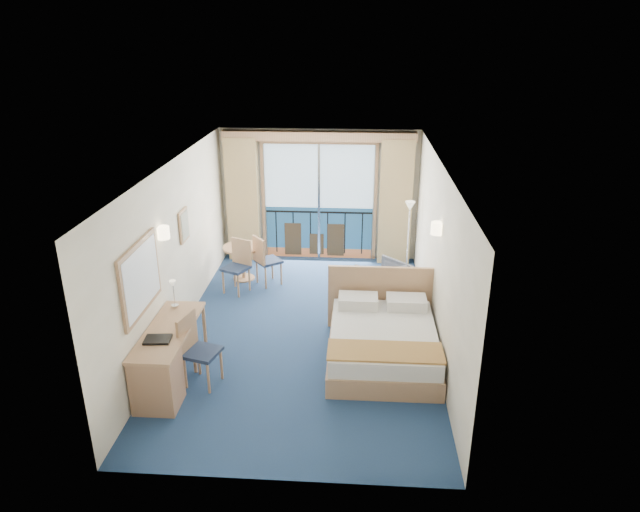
{
  "coord_description": "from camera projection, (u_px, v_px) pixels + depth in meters",
  "views": [
    {
      "loc": [
        0.78,
        -8.01,
        4.53
      ],
      "look_at": [
        0.22,
        0.2,
        1.23
      ],
      "focal_mm": 32.0,
      "sensor_mm": 36.0,
      "label": 1
    }
  ],
  "objects": [
    {
      "name": "curtain_right",
      "position": [
        396.0,
        203.0,
        11.42
      ],
      "size": [
        0.65,
        0.22,
        2.55
      ],
      "primitive_type": "cube",
      "color": "tan",
      "rests_on": "room_walls"
    },
    {
      "name": "table_chair_a",
      "position": [
        265.0,
        258.0,
        10.63
      ],
      "size": [
        0.59,
        0.59,
        0.97
      ],
      "rotation": [
        0.0,
        0.0,
        2.24
      ],
      "color": "#202E4C",
      "rests_on": "ground"
    },
    {
      "name": "armchair",
      "position": [
        383.0,
        282.0,
        10.09
      ],
      "size": [
        1.07,
        1.07,
        0.7
      ],
      "primitive_type": "imported",
      "rotation": [
        0.0,
        0.0,
        3.92
      ],
      "color": "#424951",
      "rests_on": "ground"
    },
    {
      "name": "desk_chair",
      "position": [
        196.0,
        346.0,
        7.64
      ],
      "size": [
        0.55,
        0.54,
        1.01
      ],
      "rotation": [
        0.0,
        0.0,
        1.29
      ],
      "color": "#202E4C",
      "rests_on": "ground"
    },
    {
      "name": "mirror",
      "position": [
        141.0,
        278.0,
        7.31
      ],
      "size": [
        0.05,
        1.25,
        0.95
      ],
      "color": "tan",
      "rests_on": "room_walls"
    },
    {
      "name": "curtain_left",
      "position": [
        243.0,
        200.0,
        11.62
      ],
      "size": [
        0.65,
        0.22,
        2.55
      ],
      "primitive_type": "cube",
      "color": "tan",
      "rests_on": "room_walls"
    },
    {
      "name": "room_walls",
      "position": [
        304.0,
        227.0,
        8.49
      ],
      "size": [
        4.04,
        6.54,
        2.72
      ],
      "color": "beige",
      "rests_on": "ground"
    },
    {
      "name": "floor_lamp",
      "position": [
        409.0,
        220.0,
        10.77
      ],
      "size": [
        0.21,
        0.21,
        1.52
      ],
      "color": "silver",
      "rests_on": "ground"
    },
    {
      "name": "floor",
      "position": [
        305.0,
        331.0,
        9.15
      ],
      "size": [
        6.5,
        6.5,
        0.0
      ],
      "primitive_type": "plane",
      "color": "navy",
      "rests_on": "ground"
    },
    {
      "name": "nightstand",
      "position": [
        414.0,
        299.0,
        9.66
      ],
      "size": [
        0.4,
        0.38,
        0.52
      ],
      "primitive_type": "cube",
      "color": "#A57557",
      "rests_on": "ground"
    },
    {
      "name": "balcony_door",
      "position": [
        319.0,
        205.0,
        11.71
      ],
      "size": [
        2.36,
        0.03,
        2.52
      ],
      "color": "navy",
      "rests_on": "room_walls"
    },
    {
      "name": "desk_lamp",
      "position": [
        173.0,
        288.0,
        8.1
      ],
      "size": [
        0.11,
        0.11,
        0.4
      ],
      "color": "silver",
      "rests_on": "desk"
    },
    {
      "name": "round_table",
      "position": [
        243.0,
        254.0,
        10.9
      ],
      "size": [
        0.75,
        0.75,
        0.67
      ],
      "color": "tan",
      "rests_on": "ground"
    },
    {
      "name": "folder",
      "position": [
        158.0,
        339.0,
        7.33
      ],
      "size": [
        0.35,
        0.28,
        0.03
      ],
      "primitive_type": "cube",
      "rotation": [
        0.0,
        0.0,
        0.09
      ],
      "color": "black",
      "rests_on": "desk"
    },
    {
      "name": "table_chair_b",
      "position": [
        238.0,
        263.0,
        10.4
      ],
      "size": [
        0.56,
        0.57,
        0.98
      ],
      "rotation": [
        0.0,
        0.0,
        -0.45
      ],
      "color": "#202E4C",
      "rests_on": "ground"
    },
    {
      "name": "pelmet",
      "position": [
        319.0,
        136.0,
        11.06
      ],
      "size": [
        3.8,
        0.25,
        0.18
      ],
      "primitive_type": "cube",
      "color": "tan",
      "rests_on": "room_walls"
    },
    {
      "name": "bed",
      "position": [
        383.0,
        340.0,
        8.3
      ],
      "size": [
        1.7,
        2.02,
        1.07
      ],
      "color": "tan",
      "rests_on": "ground"
    },
    {
      "name": "phone",
      "position": [
        414.0,
        283.0,
        9.57
      ],
      "size": [
        0.19,
        0.16,
        0.07
      ],
      "primitive_type": "cube",
      "rotation": [
        0.0,
        0.0,
        -0.22
      ],
      "color": "silver",
      "rests_on": "nightstand"
    },
    {
      "name": "sconce_right",
      "position": [
        437.0,
        228.0,
        8.2
      ],
      "size": [
        0.18,
        0.18,
        0.18
      ],
      "primitive_type": "cylinder",
      "color": "#FFE5B2",
      "rests_on": "room_walls"
    },
    {
      "name": "wall_print",
      "position": [
        184.0,
        225.0,
        9.1
      ],
      "size": [
        0.04,
        0.42,
        0.52
      ],
      "color": "tan",
      "rests_on": "room_walls"
    },
    {
      "name": "sconce_left",
      "position": [
        163.0,
        233.0,
        8.03
      ],
      "size": [
        0.18,
        0.18,
        0.18
      ],
      "primitive_type": "cylinder",
      "color": "#FFE5B2",
      "rests_on": "room_walls"
    },
    {
      "name": "desk",
      "position": [
        160.0,
        371.0,
        7.32
      ],
      "size": [
        0.58,
        1.69,
        0.79
      ],
      "color": "tan",
      "rests_on": "ground"
    }
  ]
}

